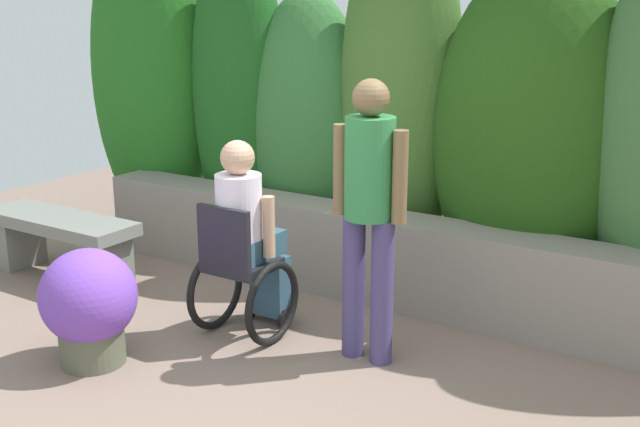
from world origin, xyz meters
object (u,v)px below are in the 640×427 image
person_standing_companion (369,203)px  person_in_wheelchair (245,246)px  flower_pot_terracotta_by_wall (89,305)px  stone_bench (60,237)px

person_standing_companion → person_in_wheelchair: bearing=-171.8°
person_in_wheelchair → flower_pot_terracotta_by_wall: person_in_wheelchair is taller
person_in_wheelchair → flower_pot_terracotta_by_wall: (-0.54, -0.86, -0.24)m
person_standing_companion → stone_bench: bearing=-178.1°
stone_bench → person_standing_companion: bearing=9.2°
stone_bench → person_in_wheelchair: person_in_wheelchair is taller
person_in_wheelchair → flower_pot_terracotta_by_wall: bearing=-117.2°
person_standing_companion → flower_pot_terracotta_by_wall: 1.82m
person_standing_companion → flower_pot_terracotta_by_wall: bearing=-144.2°
stone_bench → flower_pot_terracotta_by_wall: (1.40, -0.93, 0.05)m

